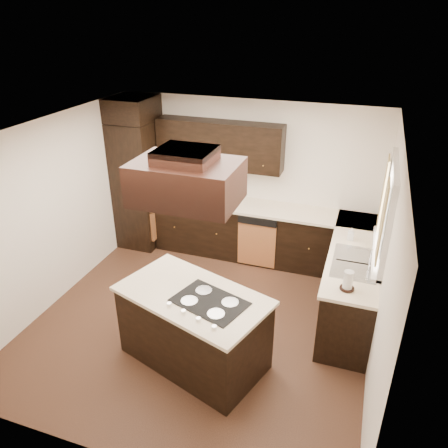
{
  "coord_description": "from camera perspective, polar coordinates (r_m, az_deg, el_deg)",
  "views": [
    {
      "loc": [
        1.77,
        -4.27,
        3.72
      ],
      "look_at": [
        0.1,
        0.6,
        1.15
      ],
      "focal_mm": 35.0,
      "sensor_mm": 36.0,
      "label": 1
    }
  ],
  "objects": [
    {
      "name": "upper_cabinets",
      "position": [
        6.85,
        -0.6,
        10.35
      ],
      "size": [
        2.0,
        0.34,
        0.72
      ],
      "primitive_type": "cube",
      "color": "black",
      "rests_on": "wall_back"
    },
    {
      "name": "curtain_right",
      "position": [
        5.62,
        20.1,
        3.79
      ],
      "size": [
        0.02,
        0.34,
        0.9
      ],
      "primitive_type": "cube",
      "color": "beige",
      "rests_on": "wall_right"
    },
    {
      "name": "island_top",
      "position": [
        4.82,
        -4.14,
        -9.32
      ],
      "size": [
        1.86,
        1.4,
        0.04
      ],
      "primitive_type": "cube",
      "rotation": [
        0.0,
        0.0,
        -0.32
      ],
      "color": "#FFEDCA",
      "rests_on": "island"
    },
    {
      "name": "range_hood",
      "position": [
        4.36,
        -4.92,
        5.48
      ],
      "size": [
        1.05,
        0.72,
        0.42
      ],
      "primitive_type": "cube",
      "color": "black",
      "rests_on": "ceiling"
    },
    {
      "name": "wall_left",
      "position": [
        6.27,
        -21.37,
        1.42
      ],
      "size": [
        0.02,
        4.2,
        2.5
      ],
      "primitive_type": "cube",
      "color": "white",
      "rests_on": "ground"
    },
    {
      "name": "blender_pitcher",
      "position": [
        7.04,
        -3.4,
        5.1
      ],
      "size": [
        0.13,
        0.13,
        0.26
      ],
      "primitive_type": "cone",
      "color": "silver",
      "rests_on": "blender_base"
    },
    {
      "name": "window_pane",
      "position": [
        5.25,
        20.9,
        1.49
      ],
      "size": [
        0.0,
        1.2,
        1.0
      ],
      "primitive_type": "cube",
      "color": "white",
      "rests_on": "wall_right"
    },
    {
      "name": "countertop_back",
      "position": [
        6.9,
        2.68,
        2.39
      ],
      "size": [
        2.93,
        0.63,
        0.04
      ],
      "primitive_type": "cube",
      "color": "#FFEDCA",
      "rests_on": "base_cabinets_back"
    },
    {
      "name": "floor",
      "position": [
        5.94,
        -2.86,
        -12.42
      ],
      "size": [
        4.2,
        4.2,
        0.02
      ],
      "primitive_type": "cube",
      "color": "brown",
      "rests_on": "ground"
    },
    {
      "name": "soap_bottle",
      "position": [
        6.05,
        16.26,
        -1.25
      ],
      "size": [
        0.08,
        0.08,
        0.18
      ],
      "primitive_type": "imported",
      "rotation": [
        0.0,
        0.0,
        -0.03
      ],
      "color": "silver",
      "rests_on": "countertop_right"
    },
    {
      "name": "wall_back",
      "position": [
        7.06,
        3.22,
        6.04
      ],
      "size": [
        4.2,
        0.02,
        2.5
      ],
      "primitive_type": "cube",
      "color": "white",
      "rests_on": "ground"
    },
    {
      "name": "spice_rack",
      "position": [
        6.9,
        -1.41,
        3.74
      ],
      "size": [
        0.31,
        0.09,
        0.26
      ],
      "primitive_type": "cube",
      "rotation": [
        0.0,
        0.0,
        -0.05
      ],
      "color": "black",
      "rests_on": "countertop_back"
    },
    {
      "name": "curtain_left",
      "position": [
        4.85,
        19.97,
        0.2
      ],
      "size": [
        0.02,
        0.34,
        0.9
      ],
      "primitive_type": "cube",
      "color": "beige",
      "rests_on": "wall_right"
    },
    {
      "name": "window_frame",
      "position": [
        5.25,
        20.6,
        1.54
      ],
      "size": [
        0.06,
        1.32,
        1.12
      ],
      "primitive_type": "cube",
      "color": "silver",
      "rests_on": "wall_right"
    },
    {
      "name": "oven_column",
      "position": [
        7.44,
        -11.02,
        5.08
      ],
      "size": [
        0.65,
        0.75,
        2.12
      ],
      "primitive_type": "cube",
      "color": "black",
      "rests_on": "floor"
    },
    {
      "name": "sink_rim",
      "position": [
        5.57,
        16.67,
        -4.83
      ],
      "size": [
        0.52,
        0.84,
        0.01
      ],
      "primitive_type": "cube",
      "color": "silver",
      "rests_on": "countertop_right"
    },
    {
      "name": "cooktop",
      "position": [
        4.68,
        -1.89,
        -10.12
      ],
      "size": [
        0.87,
        0.71,
        0.01
      ],
      "primitive_type": "cube",
      "rotation": [
        0.0,
        0.0,
        -0.32
      ],
      "color": "black",
      "rests_on": "island_top"
    },
    {
      "name": "countertop_right",
      "position": [
        5.89,
        16.72,
        -3.32
      ],
      "size": [
        0.63,
        2.4,
        0.04
      ],
      "primitive_type": "cube",
      "color": "#FFEDCA",
      "rests_on": "base_cabinets_right"
    },
    {
      "name": "base_cabinets_right",
      "position": [
        6.12,
        16.3,
        -7.08
      ],
      "size": [
        0.6,
        2.4,
        0.88
      ],
      "primitive_type": "cube",
      "color": "black",
      "rests_on": "floor"
    },
    {
      "name": "wall_oven_face",
      "position": [
        7.25,
        -8.64,
        5.23
      ],
      "size": [
        0.05,
        0.62,
        0.78
      ],
      "primitive_type": "cube",
      "color": "#BA6F3F",
      "rests_on": "oven_column"
    },
    {
      "name": "hood_duct",
      "position": [
        4.27,
        -5.06,
        8.93
      ],
      "size": [
        0.55,
        0.5,
        0.13
      ],
      "primitive_type": "cube",
      "color": "black",
      "rests_on": "ceiling"
    },
    {
      "name": "island",
      "position": [
        5.11,
        -3.97,
        -13.5
      ],
      "size": [
        1.78,
        1.33,
        0.88
      ],
      "primitive_type": "cube",
      "rotation": [
        0.0,
        0.0,
        -0.32
      ],
      "color": "black",
      "rests_on": "floor"
    },
    {
      "name": "base_cabinets_back",
      "position": [
        7.11,
        2.64,
        -0.95
      ],
      "size": [
        2.93,
        0.6,
        0.88
      ],
      "primitive_type": "cube",
      "color": "black",
      "rests_on": "floor"
    },
    {
      "name": "blender_base",
      "position": [
        7.11,
        -3.36,
        3.75
      ],
      "size": [
        0.15,
        0.15,
        0.1
      ],
      "primitive_type": "cylinder",
      "color": "silver",
      "rests_on": "countertop_back"
    },
    {
      "name": "wall_front",
      "position": [
        3.73,
        -15.77,
        -16.25
      ],
      "size": [
        4.2,
        0.02,
        2.5
      ],
      "primitive_type": "cube",
      "color": "white",
      "rests_on": "ground"
    },
    {
      "name": "dishwasher_front",
      "position": [
        6.82,
        4.29,
        -2.73
      ],
      "size": [
        0.6,
        0.05,
        0.72
      ],
      "primitive_type": "cube",
      "color": "#BA6F3F",
      "rests_on": "floor"
    },
    {
      "name": "mixing_bowl",
      "position": [
        7.31,
        -6.59,
        4.07
      ],
      "size": [
        0.27,
        0.27,
        0.06
      ],
      "primitive_type": "imported",
      "rotation": [
        0.0,
        0.0,
        -0.17
      ],
      "color": "silver",
      "rests_on": "countertop_back"
    },
    {
      "name": "wall_right",
      "position": [
        4.94,
        20.29,
        -5.29
      ],
      "size": [
        0.02,
        4.2,
        2.5
      ],
      "primitive_type": "cube",
      "color": "white",
      "rests_on": "ground"
    },
    {
      "name": "ceiling",
      "position": [
        4.77,
        -3.54,
        11.81
      ],
      "size": [
        4.2,
        4.2,
        0.02
      ],
      "primitive_type": "cube",
      "color": "white",
      "rests_on": "ground"
    },
    {
      "name": "paper_towel",
      "position": [
        5.0,
        15.9,
        -7.13
      ],
      "size": [
        0.14,
        0.14,
        0.23
      ],
      "primitive_type": "cylinder",
      "rotation": [
        0.0,
        0.0,
        0.39
      ],
      "color": "silver",
      "rests_on": "countertop_right"
    }
  ]
}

